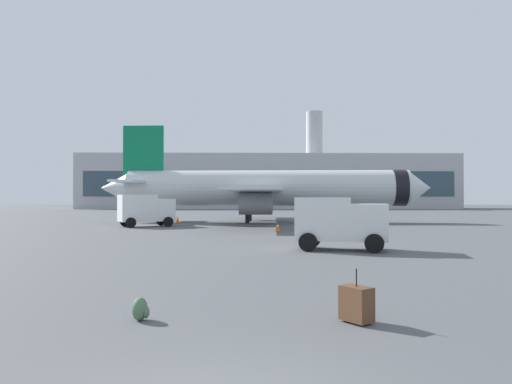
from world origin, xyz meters
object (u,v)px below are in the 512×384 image
Objects in this scene: safety_cone_near at (303,219)px; safety_cone_mid at (177,219)px; service_truck at (146,209)px; airplane_at_gate at (265,188)px; cargo_van at (340,221)px; rolling_suitcase at (356,304)px; traveller_backpack at (141,309)px; safety_cone_far at (278,227)px.

safety_cone_mid reaches higher than safety_cone_near.
service_truck is 8.26× the size of safety_cone_near.
cargo_van is (2.64, -27.99, -2.21)m from airplane_at_gate.
rolling_suitcase is (0.28, -41.78, -3.27)m from airplane_at_gate.
cargo_van reaches higher than traveller_backpack.
safety_cone_near is at bearing 76.62° from safety_cone_far.
cargo_van is 7.42× the size of safety_cone_near.
cargo_van reaches higher than safety_cone_mid.
rolling_suitcase is at bearing -90.32° from safety_cone_far.
cargo_van is 15.17m from traveller_backpack.
safety_cone_far is at bearing 80.34° from traveller_backpack.
safety_cone_far is at bearing -88.29° from airplane_at_gate.
cargo_van is at bearing 63.27° from traveller_backpack.
safety_cone_far is (0.43, -14.50, -3.28)m from airplane_at_gate.
rolling_suitcase reaches higher than safety_cone_far.
airplane_at_gate reaches higher than cargo_van.
safety_cone_near is (1.61, 29.55, -1.14)m from cargo_van.
safety_cone_far is at bearing -103.38° from safety_cone_near.
safety_cone_near is 43.87m from traveller_backpack.
safety_cone_far is (-2.21, 13.49, -1.08)m from cargo_van.
safety_cone_near is 0.87× the size of safety_cone_mid.
cargo_van is at bearing -80.71° from safety_cone_far.
safety_cone_near is at bearing 86.87° from cargo_van.
service_truck is 7.16× the size of safety_cone_mid.
safety_cone_near reaches higher than traveller_backpack.
safety_cone_mid is (1.90, 6.71, -1.24)m from service_truck.
service_truck reaches higher than rolling_suitcase.
cargo_van is 6.43× the size of safety_cone_mid.
rolling_suitcase is (9.52, -40.61, 0.03)m from safety_cone_mid.
airplane_at_gate is at bearing 7.20° from safety_cone_mid.
safety_cone_mid is at bearing -168.59° from safety_cone_near.
rolling_suitcase is (-0.15, -27.27, 0.02)m from safety_cone_far.
rolling_suitcase is 4.46m from traveller_backpack.
safety_cone_near is 1.33× the size of traveller_backpack.
safety_cone_mid is at bearing 103.19° from rolling_suitcase.
airplane_at_gate is at bearing 84.27° from traveller_backpack.
cargo_van is at bearing -66.12° from safety_cone_mid.
safety_cone_near is at bearing 84.76° from rolling_suitcase.
service_truck is 7.09m from safety_cone_mid.
safety_cone_mid is (-13.49, -2.72, 0.05)m from safety_cone_near.
safety_cone_mid is 0.98× the size of safety_cone_far.
rolling_suitcase is at bearing -95.24° from safety_cone_near.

